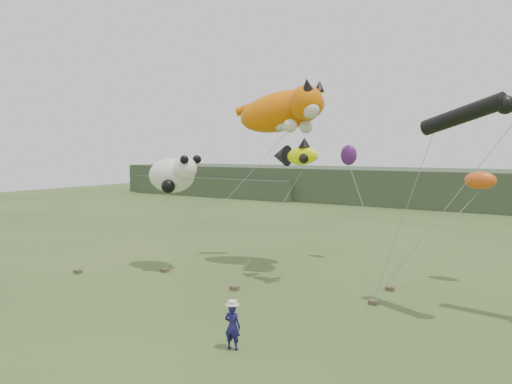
{
  "coord_description": "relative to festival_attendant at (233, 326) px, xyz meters",
  "views": [
    {
      "loc": [
        10.94,
        -13.34,
        6.21
      ],
      "look_at": [
        0.47,
        3.0,
        4.57
      ],
      "focal_mm": 35.0,
      "sensor_mm": 36.0,
      "label": 1
    }
  ],
  "objects": [
    {
      "name": "ground",
      "position": [
        -2.17,
        1.01,
        -0.73
      ],
      "size": [
        120.0,
        120.0,
        0.0
      ],
      "primitive_type": "plane",
      "color": "#385123",
      "rests_on": "ground"
    },
    {
      "name": "headland",
      "position": [
        -5.29,
        45.7,
        1.19
      ],
      "size": [
        90.0,
        13.0,
        4.0
      ],
      "color": "#2D3D28",
      "rests_on": "ground"
    },
    {
      "name": "festival_attendant",
      "position": [
        0.0,
        0.0,
        0.0
      ],
      "size": [
        0.58,
        0.42,
        1.46
      ],
      "primitive_type": "imported",
      "rotation": [
        0.0,
        0.0,
        3.29
      ],
      "color": "#17144E",
      "rests_on": "ground"
    },
    {
      "name": "sandbag_anchors",
      "position": [
        -4.04,
        6.2,
        -0.64
      ],
      "size": [
        14.65,
        5.73,
        0.18
      ],
      "color": "brown",
      "rests_on": "ground"
    },
    {
      "name": "cat_kite",
      "position": [
        -3.9,
        10.38,
        7.53
      ],
      "size": [
        6.11,
        3.64,
        2.94
      ],
      "color": "#D96302",
      "rests_on": "ground"
    },
    {
      "name": "fish_kite",
      "position": [
        -2.16,
        7.98,
        5.24
      ],
      "size": [
        2.57,
        1.73,
        1.33
      ],
      "color": "#ECFF01",
      "rests_on": "ground"
    },
    {
      "name": "panda_kite",
      "position": [
        -8.64,
        6.95,
        4.21
      ],
      "size": [
        3.16,
        2.04,
        1.96
      ],
      "color": "white",
      "rests_on": "ground"
    },
    {
      "name": "misc_kites",
      "position": [
        2.2,
        13.15,
        4.55
      ],
      "size": [
        8.18,
        2.04,
        2.1
      ],
      "color": "#DD5213",
      "rests_on": "ground"
    }
  ]
}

